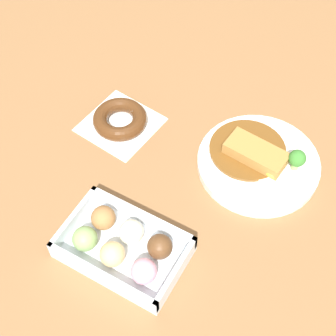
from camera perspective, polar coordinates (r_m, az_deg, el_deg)
ground_plane at (r=0.92m, az=2.68°, el=-4.28°), size 1.60×1.60×0.00m
curry_plate at (r=0.98m, az=10.10°, el=0.78°), size 0.23×0.23×0.06m
donut_box at (r=0.86m, az=-5.09°, el=-8.74°), size 0.21×0.13×0.06m
chocolate_ring_donut at (r=1.03m, az=-5.42°, el=5.42°), size 0.15×0.15×0.03m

